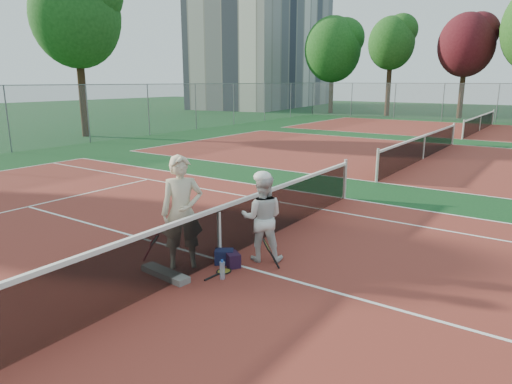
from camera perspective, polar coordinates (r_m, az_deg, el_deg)
ground at (r=8.43m, az=-4.55°, el=-8.51°), size 130.00×130.00×0.00m
court_main at (r=8.43m, az=-4.55°, el=-8.49°), size 23.77×10.97×0.01m
court_far_a at (r=20.40m, az=20.13°, el=3.91°), size 23.77×10.97×0.01m
court_far_b at (r=33.55m, az=26.14°, el=6.89°), size 23.77×10.97×0.01m
net_main at (r=8.25m, az=-4.62°, el=-5.23°), size 0.10×10.98×1.02m
net_far_a at (r=20.32m, az=20.25°, el=5.31°), size 0.10×10.98×1.02m
net_far_b at (r=33.50m, az=26.23°, el=7.75°), size 0.10×10.98×1.02m
fence_back at (r=40.37m, az=27.95°, el=9.76°), size 32.00×0.06×3.00m
fence_left at (r=24.61m, az=-24.26°, el=8.60°), size 0.06×54.50×3.00m
apartment_block at (r=60.07m, az=1.28°, el=17.83°), size 12.96×23.18×15.00m
player_a at (r=7.93m, az=-9.22°, el=-2.52°), size 0.84×0.85×1.98m
player_b at (r=8.19m, az=0.80°, el=-3.25°), size 0.97×0.90×1.58m
racket_red at (r=8.43m, az=-12.54°, el=-6.85°), size 0.40×0.36×0.54m
racket_black_held at (r=7.95m, az=1.35°, el=-7.76°), size 0.40×0.40×0.55m
racket_spare at (r=7.93m, az=-4.03°, el=-9.85°), size 0.31×0.62×0.03m
sports_bag_navy at (r=8.24m, az=-4.00°, el=-8.07°), size 0.40×0.37×0.26m
sports_bag_purple at (r=8.12m, az=-2.94°, el=-8.44°), size 0.37×0.34×0.25m
net_cover_canvas at (r=7.87m, az=-11.29°, el=-9.98°), size 1.04×0.34×0.11m
water_bottle at (r=7.62m, az=-4.24°, el=-9.77°), size 0.09×0.09×0.30m
tree_back_0 at (r=47.79m, az=9.57°, el=17.15°), size 5.55×5.55×9.41m
tree_back_1 at (r=45.07m, az=16.55°, el=17.35°), size 4.13×4.13×8.88m
tree_back_maroon at (r=44.28m, az=24.80°, el=16.30°), size 4.63×4.63×8.81m
tree_left_1 at (r=28.98m, az=-21.59°, el=19.68°), size 4.92×4.92×9.51m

